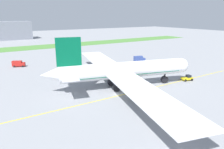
# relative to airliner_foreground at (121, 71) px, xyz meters

# --- Properties ---
(ground_plane) EXTENTS (600.00, 600.00, 0.00)m
(ground_plane) POSITION_rel_airliner_foreground_xyz_m (-4.74, -4.64, -6.04)
(ground_plane) COLOR gray
(ground_plane) RESTS_ON ground
(apron_taxi_line) EXTENTS (280.00, 0.36, 0.01)m
(apron_taxi_line) POSITION_rel_airliner_foreground_xyz_m (-4.74, -5.95, -6.04)
(apron_taxi_line) COLOR yellow
(apron_taxi_line) RESTS_ON ground
(grass_median_strip) EXTENTS (320.00, 24.00, 0.10)m
(grass_median_strip) POSITION_rel_airliner_foreground_xyz_m (-4.74, 113.58, -5.99)
(grass_median_strip) COLOR #4C8438
(grass_median_strip) RESTS_ON ground
(airliner_foreground) EXTENTS (51.54, 82.45, 17.79)m
(airliner_foreground) POSITION_rel_airliner_foreground_xyz_m (0.00, 0.00, 0.00)
(airliner_foreground) COLOR white
(airliner_foreground) RESTS_ON ground
(pushback_tug) EXTENTS (6.05, 3.48, 2.12)m
(pushback_tug) POSITION_rel_airliner_foreground_xyz_m (26.17, -6.77, -5.07)
(pushback_tug) COLOR yellow
(pushback_tug) RESTS_ON ground
(ground_crew_wingwalker_port) EXTENTS (0.36, 0.59, 1.72)m
(ground_crew_wingwalker_port) POSITION_rel_airliner_foreground_xyz_m (-1.02, 0.91, -4.99)
(ground_crew_wingwalker_port) COLOR black
(ground_crew_wingwalker_port) RESTS_ON ground
(ground_crew_marshaller_front) EXTENTS (0.52, 0.40, 1.63)m
(ground_crew_marshaller_front) POSITION_rel_airliner_foreground_xyz_m (8.87, 0.33, -5.05)
(ground_crew_marshaller_front) COLOR black
(ground_crew_marshaller_front) RESTS_ON ground
(service_truck_fuel_bowser) EXTENTS (6.11, 4.29, 2.94)m
(service_truck_fuel_bowser) POSITION_rel_airliner_foreground_xyz_m (-24.43, 51.87, -4.47)
(service_truck_fuel_bowser) COLOR #B21E19
(service_truck_fuel_bowser) RESTS_ON ground
(service_truck_catering_van) EXTENTS (6.45, 3.57, 3.24)m
(service_truck_catering_van) POSITION_rel_airliner_foreground_xyz_m (31.80, 28.89, -4.34)
(service_truck_catering_van) COLOR #33478C
(service_truck_catering_van) RESTS_ON ground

